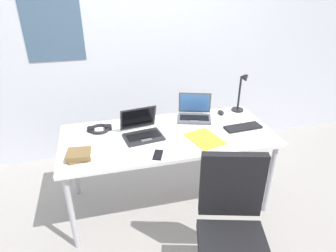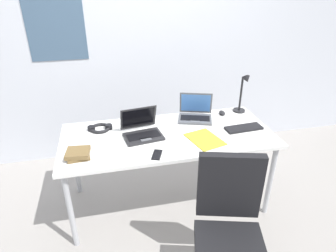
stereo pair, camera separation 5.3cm
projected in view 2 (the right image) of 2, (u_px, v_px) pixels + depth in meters
ground_plane at (168, 201)px, 2.86m from camera, size 12.00×12.00×0.00m
wall_back at (146, 42)px, 3.22m from camera, size 6.00×0.13×2.60m
desk at (168, 140)px, 2.55m from camera, size 1.80×0.80×0.74m
desk_lamp at (243, 94)px, 2.83m from camera, size 0.12×0.18×0.40m
laptop_front_right at (142, 131)px, 2.48m from camera, size 0.35×0.32×0.23m
laptop_front_left at (195, 114)px, 2.78m from camera, size 0.37×0.33×0.23m
external_keyboard at (244, 128)px, 2.60m from camera, size 0.34×0.14×0.02m
computer_mouse at (222, 113)px, 2.87m from camera, size 0.07×0.10×0.03m
cell_phone at (157, 155)px, 2.23m from camera, size 0.11×0.15×0.01m
headphones at (100, 128)px, 2.59m from camera, size 0.21×0.18×0.04m
book_stack at (78, 154)px, 2.19m from camera, size 0.19×0.17×0.06m
paper_folder_far_corner at (205, 139)px, 2.44m from camera, size 0.30×0.36×0.01m
office_chair at (228, 243)px, 1.93m from camera, size 0.55×0.60×0.97m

